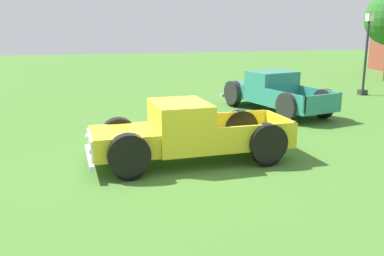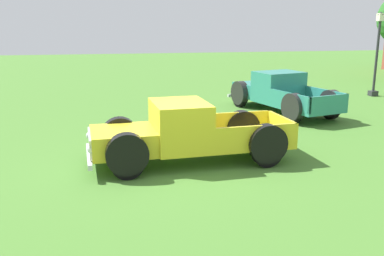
% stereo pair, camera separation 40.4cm
% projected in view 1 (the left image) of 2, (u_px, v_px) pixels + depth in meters
% --- Properties ---
extents(ground_plane, '(80.00, 80.00, 0.00)m').
position_uv_depth(ground_plane, '(179.00, 164.00, 11.11)').
color(ground_plane, '#477A2D').
extents(pickup_truck_foreground, '(2.29, 5.30, 1.59)m').
position_uv_depth(pickup_truck_foreground, '(178.00, 134.00, 11.01)').
color(pickup_truck_foreground, yellow).
rests_on(pickup_truck_foreground, ground_plane).
extents(pickup_truck_behind_left, '(5.56, 3.18, 1.61)m').
position_uv_depth(pickup_truck_behind_left, '(270.00, 92.00, 17.61)').
color(pickup_truck_behind_left, '#2D8475').
rests_on(pickup_truck_behind_left, ground_plane).
extents(lamp_post_near, '(0.36, 0.36, 4.01)m').
position_uv_depth(lamp_post_near, '(366.00, 52.00, 21.09)').
color(lamp_post_near, '#2D2D33').
rests_on(lamp_post_near, ground_plane).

